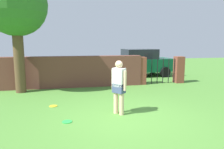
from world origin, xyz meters
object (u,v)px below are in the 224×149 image
(person, at_px, (119,85))
(car, at_px, (139,63))
(frisbee_green, at_px, (67,122))
(tree, at_px, (16,6))
(frisbee_yellow, at_px, (53,106))

(person, distance_m, car, 7.32)
(person, bearing_deg, frisbee_green, 64.34)
(car, bearing_deg, tree, -158.61)
(person, distance_m, frisbee_yellow, 2.49)
(person, relative_size, frisbee_green, 6.00)
(frisbee_green, bearing_deg, person, 13.07)
(tree, relative_size, person, 3.07)
(car, xyz_separation_m, frisbee_green, (-4.45, -7.07, -0.85))
(frisbee_yellow, bearing_deg, person, -30.57)
(person, xyz_separation_m, frisbee_yellow, (-2.00, 1.18, -0.89))
(frisbee_green, distance_m, frisbee_yellow, 1.61)
(person, relative_size, car, 0.37)
(frisbee_yellow, bearing_deg, car, 48.35)
(frisbee_green, bearing_deg, tree, 116.80)
(tree, height_order, person, tree)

